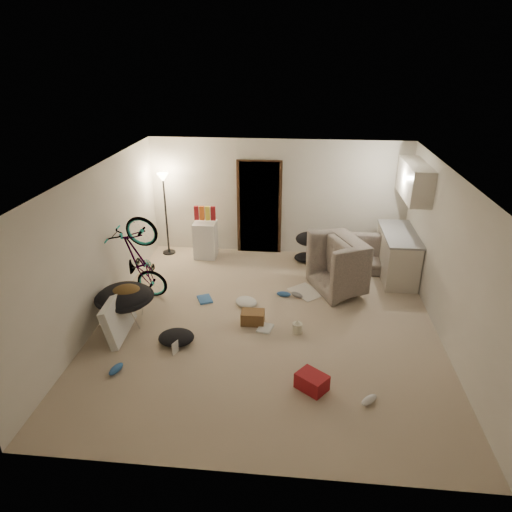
# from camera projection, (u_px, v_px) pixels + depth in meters

# --- Properties ---
(floor) EXTENTS (5.50, 6.00, 0.02)m
(floor) POSITION_uv_depth(u_px,v_px,m) (267.00, 323.00, 7.60)
(floor) COLOR #C1AD94
(floor) RESTS_ON ground
(ceiling) EXTENTS (5.50, 6.00, 0.02)m
(ceiling) POSITION_uv_depth(u_px,v_px,m) (268.00, 174.00, 6.57)
(ceiling) COLOR white
(ceiling) RESTS_ON wall_back
(wall_back) EXTENTS (5.50, 0.02, 2.50)m
(wall_back) POSITION_uv_depth(u_px,v_px,m) (278.00, 198.00, 9.82)
(wall_back) COLOR silver
(wall_back) RESTS_ON floor
(wall_front) EXTENTS (5.50, 0.02, 2.50)m
(wall_front) POSITION_uv_depth(u_px,v_px,m) (243.00, 380.00, 4.35)
(wall_front) COLOR silver
(wall_front) RESTS_ON floor
(wall_left) EXTENTS (0.02, 6.00, 2.50)m
(wall_left) POSITION_uv_depth(u_px,v_px,m) (97.00, 247.00, 7.34)
(wall_left) COLOR silver
(wall_left) RESTS_ON floor
(wall_right) EXTENTS (0.02, 6.00, 2.50)m
(wall_right) POSITION_uv_depth(u_px,v_px,m) (451.00, 261.00, 6.84)
(wall_right) COLOR silver
(wall_right) RESTS_ON floor
(doorway) EXTENTS (0.85, 0.10, 2.04)m
(doorway) POSITION_uv_depth(u_px,v_px,m) (259.00, 208.00, 9.91)
(doorway) COLOR black
(doorway) RESTS_ON floor
(door_trim) EXTENTS (0.97, 0.04, 2.10)m
(door_trim) POSITION_uv_depth(u_px,v_px,m) (259.00, 208.00, 9.89)
(door_trim) COLOR #372113
(door_trim) RESTS_ON floor
(floor_lamp) EXTENTS (0.28, 0.28, 1.81)m
(floor_lamp) POSITION_uv_depth(u_px,v_px,m) (164.00, 197.00, 9.69)
(floor_lamp) COLOR black
(floor_lamp) RESTS_ON floor
(kitchen_counter) EXTENTS (0.60, 1.50, 0.88)m
(kitchen_counter) POSITION_uv_depth(u_px,v_px,m) (397.00, 255.00, 9.02)
(kitchen_counter) COLOR beige
(kitchen_counter) RESTS_ON floor
(counter_top) EXTENTS (0.64, 1.54, 0.04)m
(counter_top) POSITION_uv_depth(u_px,v_px,m) (400.00, 234.00, 8.83)
(counter_top) COLOR gray
(counter_top) RESTS_ON kitchen_counter
(kitchen_uppers) EXTENTS (0.38, 1.40, 0.65)m
(kitchen_uppers) POSITION_uv_depth(u_px,v_px,m) (415.00, 181.00, 8.39)
(kitchen_uppers) COLOR beige
(kitchen_uppers) RESTS_ON wall_right
(sofa) EXTENTS (1.96, 0.80, 0.57)m
(sofa) POSITION_uv_depth(u_px,v_px,m) (354.00, 252.00, 9.56)
(sofa) COLOR #333A33
(sofa) RESTS_ON floor
(armchair) EXTENTS (1.41, 1.49, 0.76)m
(armchair) POSITION_uv_depth(u_px,v_px,m) (355.00, 269.00, 8.59)
(armchair) COLOR #333A33
(armchair) RESTS_ON floor
(bicycle) EXTENTS (1.73, 0.88, 0.96)m
(bicycle) POSITION_uv_depth(u_px,v_px,m) (142.00, 277.00, 8.16)
(bicycle) COLOR black
(bicycle) RESTS_ON floor
(book_asset) EXTENTS (0.25, 0.22, 0.02)m
(book_asset) POSITION_uv_depth(u_px,v_px,m) (173.00, 356.00, 6.75)
(book_asset) COLOR maroon
(book_asset) RESTS_ON floor
(mini_fridge) EXTENTS (0.47, 0.47, 0.79)m
(mini_fridge) POSITION_uv_depth(u_px,v_px,m) (206.00, 240.00, 9.89)
(mini_fridge) COLOR white
(mini_fridge) RESTS_ON floor
(snack_box_0) EXTENTS (0.11, 0.09, 0.30)m
(snack_box_0) POSITION_uv_depth(u_px,v_px,m) (196.00, 213.00, 9.66)
(snack_box_0) COLOR maroon
(snack_box_0) RESTS_ON mini_fridge
(snack_box_1) EXTENTS (0.10, 0.07, 0.30)m
(snack_box_1) POSITION_uv_depth(u_px,v_px,m) (202.00, 213.00, 9.65)
(snack_box_1) COLOR orange
(snack_box_1) RESTS_ON mini_fridge
(snack_box_2) EXTENTS (0.11, 0.09, 0.30)m
(snack_box_2) POSITION_uv_depth(u_px,v_px,m) (208.00, 213.00, 9.64)
(snack_box_2) COLOR yellow
(snack_box_2) RESTS_ON mini_fridge
(snack_box_3) EXTENTS (0.11, 0.08, 0.30)m
(snack_box_3) POSITION_uv_depth(u_px,v_px,m) (213.00, 213.00, 9.63)
(snack_box_3) COLOR maroon
(snack_box_3) RESTS_ON mini_fridge
(saucer_chair) EXTENTS (0.95, 0.95, 0.67)m
(saucer_chair) POSITION_uv_depth(u_px,v_px,m) (125.00, 302.00, 7.42)
(saucer_chair) COLOR silver
(saucer_chair) RESTS_ON floor
(hoodie) EXTENTS (0.61, 0.57, 0.22)m
(hoodie) POSITION_uv_depth(u_px,v_px,m) (126.00, 292.00, 7.31)
(hoodie) COLOR #533B1C
(hoodie) RESTS_ON saucer_chair
(sofa_drape) EXTENTS (0.57, 0.47, 0.28)m
(sofa_drape) POSITION_uv_depth(u_px,v_px,m) (309.00, 239.00, 9.54)
(sofa_drape) COLOR black
(sofa_drape) RESTS_ON sofa
(tv_box) EXTENTS (0.30, 1.00, 0.66)m
(tv_box) POSITION_uv_depth(u_px,v_px,m) (118.00, 316.00, 7.17)
(tv_box) COLOR silver
(tv_box) RESTS_ON floor
(drink_case_a) EXTENTS (0.38, 0.27, 0.22)m
(drink_case_a) POSITION_uv_depth(u_px,v_px,m) (253.00, 317.00, 7.53)
(drink_case_a) COLOR brown
(drink_case_a) RESTS_ON floor
(drink_case_b) EXTENTS (0.48, 0.47, 0.23)m
(drink_case_b) POSITION_uv_depth(u_px,v_px,m) (312.00, 382.00, 6.06)
(drink_case_b) COLOR maroon
(drink_case_b) RESTS_ON floor
(juicer) EXTENTS (0.16, 0.16, 0.23)m
(juicer) POSITION_uv_depth(u_px,v_px,m) (297.00, 327.00, 7.29)
(juicer) COLOR beige
(juicer) RESTS_ON floor
(newspaper) EXTENTS (0.76, 0.77, 0.01)m
(newspaper) POSITION_uv_depth(u_px,v_px,m) (306.00, 292.00, 8.55)
(newspaper) COLOR silver
(newspaper) RESTS_ON floor
(book_blue) EXTENTS (0.35, 0.39, 0.03)m
(book_blue) POSITION_uv_depth(u_px,v_px,m) (205.00, 299.00, 8.27)
(book_blue) COLOR #2F62AD
(book_blue) RESTS_ON floor
(book_white) EXTENTS (0.28, 0.33, 0.03)m
(book_white) POSITION_uv_depth(u_px,v_px,m) (265.00, 328.00, 7.41)
(book_white) COLOR silver
(book_white) RESTS_ON floor
(shoe_0) EXTENTS (0.27, 0.13, 0.10)m
(shoe_0) POSITION_uv_depth(u_px,v_px,m) (284.00, 294.00, 8.38)
(shoe_0) COLOR #2F62AD
(shoe_0) RESTS_ON floor
(shoe_1) EXTENTS (0.26, 0.23, 0.09)m
(shoe_1) POSITION_uv_depth(u_px,v_px,m) (297.00, 295.00, 8.36)
(shoe_1) COLOR slate
(shoe_1) RESTS_ON floor
(shoe_2) EXTENTS (0.19, 0.30, 0.10)m
(shoe_2) POSITION_uv_depth(u_px,v_px,m) (116.00, 369.00, 6.40)
(shoe_2) COLOR #2F62AD
(shoe_2) RESTS_ON floor
(shoe_4) EXTENTS (0.27, 0.27, 0.10)m
(shoe_4) POSITION_uv_depth(u_px,v_px,m) (369.00, 400.00, 5.83)
(shoe_4) COLOR white
(shoe_4) RESTS_ON floor
(clothes_lump_a) EXTENTS (0.59, 0.51, 0.18)m
(clothes_lump_a) POSITION_uv_depth(u_px,v_px,m) (176.00, 337.00, 7.04)
(clothes_lump_a) COLOR black
(clothes_lump_a) RESTS_ON floor
(clothes_lump_b) EXTENTS (0.62, 0.59, 0.15)m
(clothes_lump_b) POSITION_uv_depth(u_px,v_px,m) (305.00, 257.00, 9.83)
(clothes_lump_b) COLOR black
(clothes_lump_b) RESTS_ON floor
(clothes_lump_c) EXTENTS (0.54, 0.54, 0.13)m
(clothes_lump_c) POSITION_uv_depth(u_px,v_px,m) (246.00, 302.00, 8.08)
(clothes_lump_c) COLOR silver
(clothes_lump_c) RESTS_ON floor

